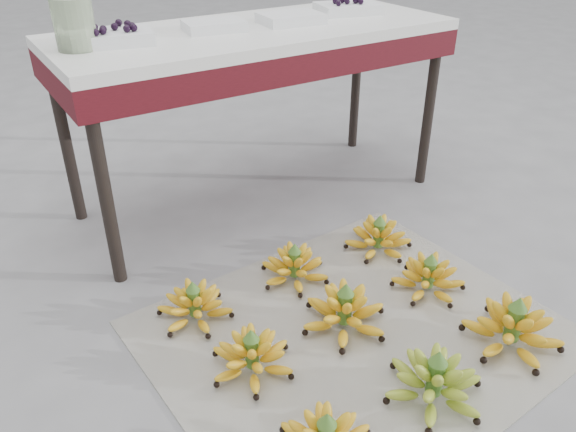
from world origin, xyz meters
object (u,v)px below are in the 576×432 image
bunch_mid_center (345,312)px  tray_far_left (113,37)px  bunch_back_center (295,267)px  tray_right (291,18)px  bunch_mid_right (429,278)px  bunch_mid_left (252,356)px  glass_jar (74,24)px  bunch_back_left (195,306)px  bunch_front_right (513,328)px  vendor_table (256,49)px  bunch_front_center (434,382)px  tray_far_right (348,8)px  bunch_back_right (378,238)px  tray_left (214,26)px  newspaper_mat (354,333)px

bunch_mid_center → tray_far_left: 1.26m
bunch_back_center → tray_right: 1.03m
bunch_mid_right → tray_far_left: 1.42m
bunch_mid_left → glass_jar: (-0.13, 0.94, 0.81)m
bunch_back_left → bunch_back_center: bunch_back_center is taller
bunch_front_right → vendor_table: bearing=100.9°
bunch_mid_right → bunch_back_center: bunch_mid_right is taller
bunch_front_right → glass_jar: (-0.87, 1.28, 0.80)m
bunch_front_right → bunch_front_center: bearing=-172.6°
bunch_front_center → tray_right: tray_right is taller
tray_far_right → bunch_back_left: bearing=-149.1°
bunch_front_center → bunch_back_right: 0.76m
bunch_mid_left → bunch_mid_center: bearing=9.0°
bunch_front_center → tray_far_right: 1.67m
tray_far_left → tray_right: (0.73, -0.04, -0.00)m
bunch_mid_left → bunch_back_left: 0.31m
bunch_front_center → tray_far_right: bearing=42.0°
bunch_back_left → glass_jar: size_ratio=1.81×
vendor_table → tray_left: 0.20m
bunch_mid_right → glass_jar: (-0.85, 0.94, 0.81)m
bunch_front_right → tray_right: tray_right is taller
bunch_mid_right → tray_left: size_ratio=1.24×
newspaper_mat → glass_jar: 1.39m
bunch_front_center → bunch_mid_right: (0.35, 0.37, -0.01)m
vendor_table → bunch_back_left: bearing=-134.4°
bunch_front_right → tray_far_left: bearing=122.9°
bunch_mid_center → bunch_back_left: (-0.40, 0.30, -0.01)m
bunch_mid_right → bunch_back_left: (-0.77, 0.31, -0.00)m
bunch_front_center → glass_jar: glass_jar is taller
bunch_front_center → glass_jar: size_ratio=2.16×
bunch_back_right → bunch_back_left: bearing=164.3°
vendor_table → bunch_front_right: bearing=-82.4°
bunch_front_right → bunch_back_right: 0.64m
bunch_mid_center → bunch_back_center: bearing=99.9°
bunch_back_right → tray_left: (-0.34, 0.67, 0.74)m
tray_far_right → glass_jar: (-1.19, -0.03, 0.06)m
bunch_front_center → tray_far_right: tray_far_right is taller
newspaper_mat → bunch_front_right: bearing=-38.5°
tray_right → tray_far_right: bearing=8.0°
newspaper_mat → bunch_back_left: size_ratio=4.05×
newspaper_mat → bunch_front_right: (0.38, -0.31, 0.07)m
tray_left → bunch_back_left: bearing=-124.2°
vendor_table → bunch_mid_center: bearing=-103.4°
bunch_back_right → tray_far_right: size_ratio=1.07×
newspaper_mat → vendor_table: size_ratio=0.77×
bunch_mid_left → tray_left: tray_left is taller
bunch_front_right → bunch_back_left: bunch_front_right is taller
bunch_front_right → bunch_back_right: size_ratio=0.99×
bunch_mid_center → tray_far_left: bearing=121.1°
glass_jar → tray_right: bearing=-1.2°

